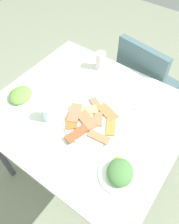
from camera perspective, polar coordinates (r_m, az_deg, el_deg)
The scene contains 11 objects.
ground_plane at distance 1.97m, azimuth -0.29°, elevation -13.90°, with size 6.00×6.00×0.00m, color gray.
dining_table at distance 1.37m, azimuth -0.40°, elevation -1.87°, with size 1.08×0.96×0.77m.
dining_chair at distance 1.88m, azimuth 13.67°, elevation 7.36°, with size 0.48×0.48×0.91m.
pide_platter at distance 1.25m, azimuth 0.39°, elevation -2.21°, with size 0.33×0.35×0.03m.
salad_plate_greens at distance 1.09m, azimuth 7.80°, elevation -15.12°, with size 0.20×0.20×0.07m.
salad_plate_rice at distance 1.42m, azimuth -17.22°, elevation 4.01°, with size 0.22×0.22×0.06m.
soda_can at distance 1.54m, azimuth 2.81°, elevation 13.03°, with size 0.07×0.07×0.12m, color silver.
drinking_glass at distance 1.26m, azimuth -10.53°, elevation -0.26°, with size 0.07×0.07×0.10m, color silver.
paper_napkin at distance 1.33m, azimuth 14.40°, elevation -0.47°, with size 0.12×0.12×0.00m, color white.
fork at distance 1.32m, azimuth 14.08°, elevation -0.86°, with size 0.17×0.02×0.01m, color silver.
spoon at distance 1.34m, azimuth 14.77°, elevation 0.12°, with size 0.17×0.02×0.01m, color silver.
Camera 1 is at (0.49, -0.66, 1.79)m, focal length 35.73 mm.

